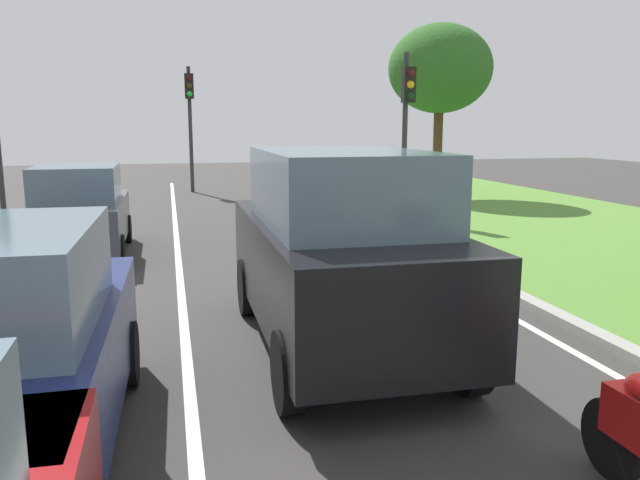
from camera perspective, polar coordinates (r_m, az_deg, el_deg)
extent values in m
plane|color=#383533|center=(12.53, -9.44, -1.49)|extent=(60.00, 60.00, 0.00)
cube|color=silver|center=(12.50, -12.65, -1.62)|extent=(0.12, 32.00, 0.01)
cube|color=silver|center=(13.26, 6.27, -0.74)|extent=(0.12, 32.00, 0.01)
cube|color=#548433|center=(15.58, 23.50, 0.23)|extent=(9.00, 48.00, 0.06)
cube|color=#9E9B93|center=(13.42, 8.28, -0.40)|extent=(0.24, 48.00, 0.12)
cube|color=black|center=(7.23, 1.75, -2.62)|extent=(1.92, 4.51, 1.10)
cube|color=slate|center=(6.93, 2.12, 4.78)|extent=(1.71, 2.71, 0.80)
cylinder|color=black|center=(8.66, -6.50, -4.22)|extent=(0.22, 0.76, 0.76)
cylinder|color=black|center=(9.02, 4.61, -3.59)|extent=(0.22, 0.76, 0.76)
cylinder|color=black|center=(5.78, -2.86, -11.76)|extent=(0.22, 0.76, 0.76)
cylinder|color=black|center=(6.31, 13.22, -10.10)|extent=(0.22, 0.76, 0.76)
cylinder|color=black|center=(6.64, -17.07, -9.79)|extent=(0.23, 0.64, 0.64)
cube|color=#474C51|center=(13.20, -20.72, 1.66)|extent=(1.67, 3.71, 0.80)
cube|color=slate|center=(12.87, -21.06, 4.75)|extent=(1.49, 1.91, 0.68)
cylinder|color=black|center=(14.59, -22.99, 0.70)|extent=(0.22, 0.60, 0.60)
cylinder|color=black|center=(14.43, -17.08, 0.97)|extent=(0.22, 0.60, 0.60)
cylinder|color=black|center=(12.16, -24.80, -1.25)|extent=(0.22, 0.60, 0.60)
cylinder|color=black|center=(11.96, -17.69, -0.96)|extent=(0.22, 0.60, 0.60)
cylinder|color=black|center=(5.29, 24.86, -15.93)|extent=(0.11, 0.60, 0.60)
cylinder|color=#2D2D2D|center=(17.08, 7.62, 9.10)|extent=(0.14, 0.14, 4.37)
cube|color=black|center=(16.92, 7.98, 13.67)|extent=(0.32, 0.24, 0.90)
sphere|color=#3F0F0F|center=(16.82, 8.18, 14.64)|extent=(0.20, 0.20, 0.20)
sphere|color=#F2AD19|center=(16.80, 8.15, 13.69)|extent=(0.20, 0.20, 0.20)
sphere|color=black|center=(16.79, 8.12, 12.73)|extent=(0.20, 0.20, 0.20)
cylinder|color=#2D2D2D|center=(24.44, -11.58, 9.66)|extent=(0.14, 0.14, 4.61)
cube|color=black|center=(24.27, -11.70, 13.41)|extent=(0.32, 0.24, 0.90)
sphere|color=#3F0F0F|center=(24.16, -11.72, 14.09)|extent=(0.20, 0.20, 0.20)
sphere|color=#382B0C|center=(24.14, -11.69, 13.43)|extent=(0.20, 0.20, 0.20)
sphere|color=green|center=(24.13, -11.67, 12.76)|extent=(0.20, 0.20, 0.20)
cylinder|color=#4C331E|center=(22.40, 10.52, 7.66)|extent=(0.32, 0.32, 3.07)
ellipsoid|color=#2D6023|center=(22.45, 10.77, 14.92)|extent=(3.49, 3.49, 2.97)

